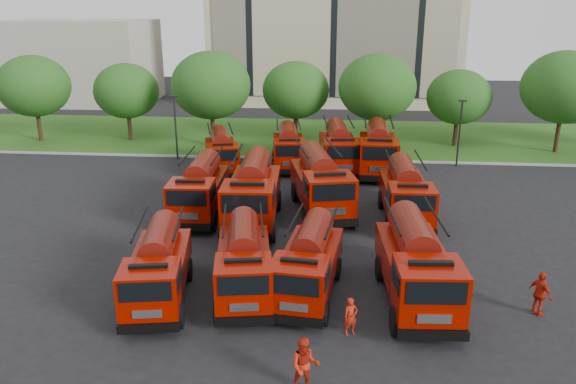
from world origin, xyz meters
name	(u,v)px	position (x,y,z in m)	size (l,w,h in m)	color
ground	(278,254)	(0.00, 0.00, 0.00)	(140.00, 140.00, 0.00)	black
lawn	(308,137)	(0.00, 26.00, 0.06)	(70.00, 16.00, 0.12)	#2B5215
curb	(302,159)	(0.00, 17.90, 0.07)	(70.00, 0.30, 0.14)	gray
side_building	(79,61)	(-30.00, 44.00, 5.00)	(18.00, 12.00, 10.00)	#A39D91
tree_0	(34,86)	(-24.00, 22.00, 5.02)	(6.30, 6.30, 7.70)	#382314
tree_1	(126,91)	(-16.00, 23.00, 4.55)	(5.71, 5.71, 6.98)	#382314
tree_2	(211,85)	(-8.00, 21.50, 5.35)	(6.72, 6.72, 8.22)	#382314
tree_3	(296,90)	(-1.00, 24.00, 4.68)	(5.88, 5.88, 7.19)	#382314
tree_4	(377,87)	(6.00, 22.50, 5.22)	(6.55, 6.55, 8.01)	#382314
tree_5	(459,97)	(13.00, 23.50, 4.35)	(5.46, 5.46, 6.68)	#382314
tree_6	(565,87)	(21.00, 22.00, 5.49)	(6.89, 6.89, 8.42)	#382314
lamp_post_0	(175,124)	(-10.00, 17.20, 2.90)	(0.60, 0.25, 5.11)	black
lamp_post_1	(460,129)	(12.00, 17.20, 2.90)	(0.60, 0.25, 5.11)	black
fire_truck_0	(158,266)	(-4.49, -4.90, 1.49)	(3.30, 6.77, 2.95)	black
fire_truck_1	(244,261)	(-1.01, -4.09, 1.48)	(3.24, 6.74, 2.94)	black
fire_truck_2	(308,262)	(1.73, -3.90, 1.48)	(2.97, 6.67, 2.94)	black
fire_truck_3	(416,264)	(6.20, -4.07, 1.67)	(3.06, 7.46, 3.33)	black
fire_truck_4	(200,188)	(-5.16, 5.12, 1.63)	(2.88, 7.23, 3.24)	black
fire_truck_5	(253,192)	(-1.87, 4.24, 1.81)	(3.22, 8.03, 3.60)	black
fire_truck_6	(321,182)	(1.88, 6.43, 1.78)	(4.31, 8.15, 3.53)	black
fire_truck_7	(405,192)	(6.78, 5.46, 1.62)	(2.75, 7.14, 3.22)	black
fire_truck_8	(221,152)	(-5.77, 14.29, 1.48)	(3.81, 6.79, 2.93)	black
fire_truck_9	(289,147)	(-0.90, 15.85, 1.53)	(3.10, 6.91, 3.04)	black
fire_truck_10	(339,148)	(2.92, 15.16, 1.71)	(3.30, 7.69, 3.40)	black
fire_truck_11	(378,149)	(5.77, 14.98, 1.77)	(3.01, 7.78, 3.51)	black
firefighter_0	(350,334)	(3.50, -6.91, 0.00)	(0.55, 0.40, 1.50)	#B01F0D
firefighter_2	(537,314)	(11.04, -4.82, 0.00)	(1.10, 0.62, 1.87)	#B01F0D
firefighter_3	(434,288)	(7.23, -2.98, 0.00)	(1.06, 0.55, 1.64)	#B01F0D
firefighter_4	(236,233)	(-2.59, 2.46, 0.00)	(0.78, 0.51, 1.59)	black
firefighter_5	(402,229)	(6.51, 3.90, 0.00)	(1.44, 0.62, 1.55)	#B01F0D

